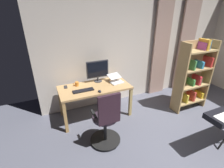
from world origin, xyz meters
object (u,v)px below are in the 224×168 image
object	(u,v)px
computer_keyboard	(83,91)
mug_tea	(77,84)
computer_monitor	(98,70)
computer_mouse	(100,91)
cell_phone_face_up	(66,87)
desk	(95,90)
office_chair	(106,121)
laptop	(116,80)
bookshelf	(193,75)

from	to	relation	value
computer_keyboard	mug_tea	xyz separation A→B (m)	(0.06, -0.29, 0.03)
mug_tea	computer_keyboard	bearing A→B (deg)	102.55
computer_monitor	computer_keyboard	size ratio (longest dim) A/B	1.19
computer_keyboard	computer_mouse	world-z (taller)	computer_mouse
cell_phone_face_up	desk	bearing A→B (deg)	163.74
office_chair	laptop	xyz separation A→B (m)	(-0.62, -0.96, 0.28)
office_chair	cell_phone_face_up	distance (m)	1.26
desk	cell_phone_face_up	distance (m)	0.62
computer_monitor	cell_phone_face_up	xyz separation A→B (m)	(0.73, 0.02, -0.27)
desk	computer_keyboard	size ratio (longest dim) A/B	3.55
computer_keyboard	cell_phone_face_up	distance (m)	0.44
computer_keyboard	bookshelf	size ratio (longest dim) A/B	0.26
desk	bookshelf	xyz separation A→B (m)	(-2.20, 0.55, 0.20)
bookshelf	laptop	bearing A→B (deg)	-19.25
desk	office_chair	distance (m)	0.94
laptop	bookshelf	distance (m)	1.79
desk	computer_mouse	xyz separation A→B (m)	(-0.02, 0.28, 0.11)
office_chair	computer_mouse	size ratio (longest dim) A/B	10.86
office_chair	computer_mouse	xyz separation A→B (m)	(-0.12, -0.65, 0.24)
office_chair	cell_phone_face_up	size ratio (longest dim) A/B	7.54
computer_mouse	bookshelf	bearing A→B (deg)	172.77
office_chair	mug_tea	xyz separation A→B (m)	(0.24, -1.12, 0.27)
computer_keyboard	laptop	bearing A→B (deg)	-170.20
computer_mouse	mug_tea	xyz separation A→B (m)	(0.36, -0.47, 0.03)
computer_monitor	computer_mouse	world-z (taller)	computer_monitor
cell_phone_face_up	mug_tea	distance (m)	0.24
desk	laptop	distance (m)	0.53
office_chair	computer_mouse	bearing A→B (deg)	79.28
desk	computer_mouse	size ratio (longest dim) A/B	15.09
laptop	computer_mouse	xyz separation A→B (m)	(0.50, 0.31, -0.03)
office_chair	computer_mouse	distance (m)	0.70
office_chair	desk	bearing A→B (deg)	83.33
computer_keyboard	bookshelf	world-z (taller)	bookshelf
laptop	bookshelf	xyz separation A→B (m)	(-1.69, 0.59, 0.06)
laptop	office_chair	bearing A→B (deg)	48.88
computer_keyboard	computer_monitor	bearing A→B (deg)	-141.84
laptop	computer_mouse	bearing A→B (deg)	23.71
computer_monitor	computer_mouse	distance (m)	0.59
office_chair	laptop	distance (m)	1.18
desk	office_chair	world-z (taller)	office_chair
desk	office_chair	bearing A→B (deg)	83.56
computer_mouse	mug_tea	bearing A→B (deg)	-52.71
computer_mouse	bookshelf	size ratio (longest dim) A/B	0.06
laptop	cell_phone_face_up	size ratio (longest dim) A/B	2.44
office_chair	computer_monitor	xyz separation A→B (m)	(-0.26, -1.16, 0.50)
mug_tea	office_chair	bearing A→B (deg)	101.91
desk	computer_monitor	bearing A→B (deg)	-123.58
computer_mouse	desk	bearing A→B (deg)	-86.81
cell_phone_face_up	bookshelf	bearing A→B (deg)	168.98
mug_tea	computer_monitor	bearing A→B (deg)	-174.32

